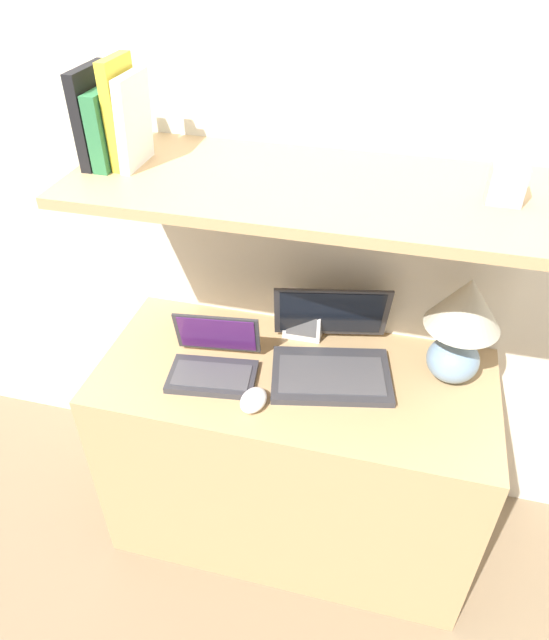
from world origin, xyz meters
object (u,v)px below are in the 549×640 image
object	(u,v)px
computer_mouse	(254,400)
book_white	(134,121)
laptop_large	(331,354)
book_yellow	(121,113)
table_lamp	(462,322)
book_green	(110,126)
laptop_small	(214,362)
shelf_gadget	(507,184)
router_box	(304,315)
book_black	(94,116)

from	to	relation	value
computer_mouse	book_white	distance (m)	0.78
laptop_large	book_yellow	bearing A→B (deg)	179.37
table_lamp	computer_mouse	xyz separation A→B (m)	(-0.52, -0.25, -0.18)
book_green	laptop_small	bearing A→B (deg)	-22.40
computer_mouse	shelf_gadget	distance (m)	0.83
book_green	book_white	world-z (taller)	book_white
router_box	book_yellow	bearing A→B (deg)	-164.24
laptop_large	book_yellow	xyz separation A→B (m)	(-0.56, 0.01, 0.65)
laptop_small	book_white	world-z (taller)	book_white
book_yellow	laptop_large	bearing A→B (deg)	-0.63
shelf_gadget	laptop_large	bearing A→B (deg)	-179.01
laptop_large	book_black	bearing A→B (deg)	179.44
book_white	laptop_small	bearing A→B (deg)	-28.85
laptop_large	book_black	size ratio (longest dim) A/B	1.72
laptop_small	book_yellow	world-z (taller)	book_yellow
computer_mouse	book_yellow	xyz separation A→B (m)	(-0.38, 0.21, 0.68)
router_box	shelf_gadget	size ratio (longest dim) A/B	1.71
laptop_small	shelf_gadget	xyz separation A→B (m)	(0.68, 0.11, 0.58)
table_lamp	book_black	xyz separation A→B (m)	(-0.98, -0.04, 0.49)
router_box	laptop_small	bearing A→B (deg)	-132.29
table_lamp	book_white	distance (m)	1.00
laptop_large	book_white	size ratio (longest dim) A/B	1.78
laptop_small	shelf_gadget	bearing A→B (deg)	9.21
laptop_small	computer_mouse	bearing A→B (deg)	-34.89
book_black	shelf_gadget	xyz separation A→B (m)	(0.99, 0.00, -0.07)
computer_mouse	book_yellow	distance (m)	0.81
book_black	book_green	bearing A→B (deg)	0.00
laptop_large	shelf_gadget	world-z (taller)	shelf_gadget
table_lamp	book_white	xyz separation A→B (m)	(-0.87, -0.04, 0.48)
book_green	book_yellow	distance (m)	0.05
computer_mouse	book_black	world-z (taller)	book_black
laptop_small	book_black	distance (m)	0.73
router_box	table_lamp	bearing A→B (deg)	-10.97
table_lamp	book_black	world-z (taller)	book_black
computer_mouse	book_yellow	size ratio (longest dim) A/B	0.42
computer_mouse	book_green	bearing A→B (deg)	152.82
table_lamp	book_white	bearing A→B (deg)	-177.48
book_white	shelf_gadget	bearing A→B (deg)	0.00
router_box	book_white	size ratio (longest dim) A/B	0.67
book_green	book_white	xyz separation A→B (m)	(0.07, 0.00, 0.02)
router_box	book_black	distance (m)	0.82
router_box	book_green	world-z (taller)	book_green
book_black	book_yellow	world-z (taller)	book_yellow
laptop_small	book_yellow	distance (m)	0.71
computer_mouse	book_white	bearing A→B (deg)	148.49
laptop_large	laptop_small	world-z (taller)	laptop_large
laptop_large	computer_mouse	size ratio (longest dim) A/B	3.70
router_box	book_yellow	distance (m)	0.78
laptop_small	table_lamp	bearing A→B (deg)	12.56
laptop_large	book_black	xyz separation A→B (m)	(-0.63, 0.01, 0.64)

